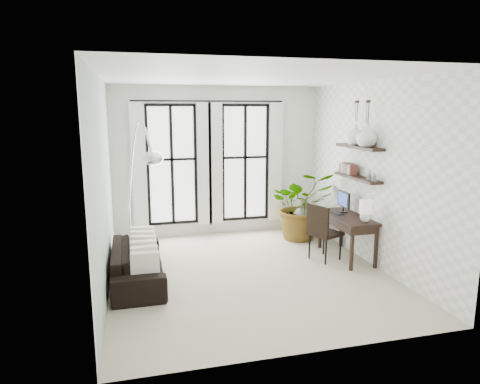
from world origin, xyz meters
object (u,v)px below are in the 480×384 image
object	(u,v)px
sofa	(138,263)
arc_lamp	(139,158)
desk	(348,219)
desk_chair	(322,229)
buddha	(303,221)
plant	(301,205)

from	to	relation	value
sofa	arc_lamp	size ratio (longest dim) A/B	0.78
desk	desk_chair	xyz separation A→B (m)	(-0.49, 0.03, -0.15)
sofa	desk_chair	bearing A→B (deg)	-87.39
sofa	buddha	bearing A→B (deg)	-65.51
sofa	plant	world-z (taller)	plant
sofa	arc_lamp	xyz separation A→B (m)	(0.10, 0.39, 1.64)
plant	arc_lamp	size ratio (longest dim) A/B	0.57
desk_chair	buddha	xyz separation A→B (m)	(0.23, 1.44, -0.23)
buddha	plant	bearing A→B (deg)	-134.26
desk	buddha	bearing A→B (deg)	100.29
sofa	desk	world-z (taller)	desk
sofa	desk_chair	size ratio (longest dim) A/B	1.92
plant	arc_lamp	distance (m)	3.68
sofa	arc_lamp	distance (m)	1.69
desk	desk_chair	bearing A→B (deg)	176.48
desk	arc_lamp	world-z (taller)	arc_lamp
arc_lamp	buddha	bearing A→B (deg)	19.54
plant	buddha	size ratio (longest dim) A/B	1.70
sofa	desk	bearing A→B (deg)	-88.21
sofa	plant	bearing A→B (deg)	-66.11
plant	arc_lamp	xyz separation A→B (m)	(-3.30, -1.12, 1.20)
plant	desk_chair	size ratio (longest dim) A/B	1.41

